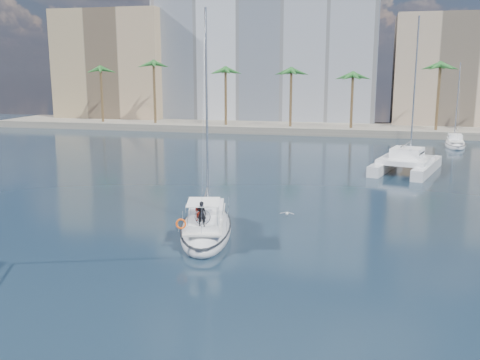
# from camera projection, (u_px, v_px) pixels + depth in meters

# --- Properties ---
(ground) EXTENTS (160.00, 160.00, 0.00)m
(ground) POSITION_uv_depth(u_px,v_px,m) (238.00, 234.00, 35.23)
(ground) COLOR black
(ground) RESTS_ON ground
(quay) EXTENTS (120.00, 14.00, 1.20)m
(quay) POSITION_uv_depth(u_px,v_px,m) (321.00, 128.00, 93.16)
(quay) COLOR gray
(quay) RESTS_ON ground
(building_modern) EXTENTS (42.00, 16.00, 28.00)m
(building_modern) POSITION_uv_depth(u_px,v_px,m) (267.00, 52.00, 104.62)
(building_modern) COLOR silver
(building_modern) RESTS_ON ground
(building_tan_left) EXTENTS (22.00, 14.00, 22.00)m
(building_tan_left) POSITION_uv_depth(u_px,v_px,m) (118.00, 68.00, 108.33)
(building_tan_left) COLOR tan
(building_tan_left) RESTS_ON ground
(building_beige) EXTENTS (20.00, 14.00, 20.00)m
(building_beige) POSITION_uv_depth(u_px,v_px,m) (452.00, 73.00, 94.74)
(building_beige) COLOR tan
(building_beige) RESTS_ON ground
(palm_left) EXTENTS (3.60, 3.60, 12.30)m
(palm_left) POSITION_uv_depth(u_px,v_px,m) (129.00, 71.00, 95.22)
(palm_left) COLOR brown
(palm_left) RESTS_ON ground
(palm_centre) EXTENTS (3.60, 3.60, 12.30)m
(palm_centre) POSITION_uv_depth(u_px,v_px,m) (321.00, 72.00, 87.38)
(palm_centre) COLOR brown
(palm_centre) RESTS_ON ground
(main_sloop) EXTENTS (5.62, 10.80, 15.33)m
(main_sloop) POSITION_uv_depth(u_px,v_px,m) (206.00, 227.00, 35.15)
(main_sloop) COLOR silver
(main_sloop) RESTS_ON ground
(catamaran) EXTENTS (8.21, 12.01, 16.09)m
(catamaran) POSITION_uv_depth(u_px,v_px,m) (406.00, 161.00, 56.63)
(catamaran) COLOR silver
(catamaran) RESTS_ON ground
(seagull) EXTENTS (1.06, 0.46, 0.20)m
(seagull) POSITION_uv_depth(u_px,v_px,m) (287.00, 213.00, 39.15)
(seagull) COLOR silver
(seagull) RESTS_ON ground
(moored_yacht_a) EXTENTS (3.37, 9.52, 11.90)m
(moored_yacht_a) POSITION_uv_depth(u_px,v_px,m) (455.00, 146.00, 75.35)
(moored_yacht_a) COLOR silver
(moored_yacht_a) RESTS_ON ground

